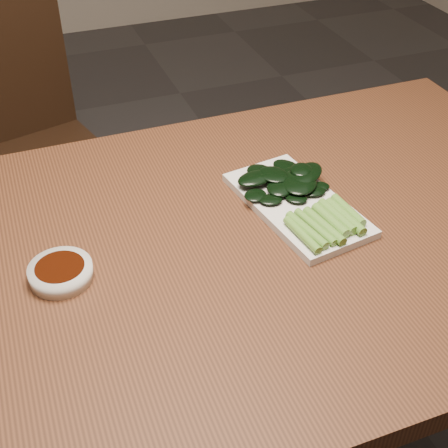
{
  "coord_description": "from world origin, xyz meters",
  "views": [
    {
      "loc": [
        -0.25,
        -0.73,
        1.39
      ],
      "look_at": [
        0.04,
        0.03,
        0.76
      ],
      "focal_mm": 50.0,
      "sensor_mm": 36.0,
      "label": 1
    }
  ],
  "objects_px": {
    "sauce_bowl": "(61,272)",
    "gai_lan": "(297,190)",
    "table": "(209,277)",
    "serving_plate": "(297,204)",
    "chair_far": "(18,147)"
  },
  "relations": [
    {
      "from": "sauce_bowl",
      "to": "gai_lan",
      "type": "relative_size",
      "value": 0.36
    },
    {
      "from": "table",
      "to": "serving_plate",
      "type": "bearing_deg",
      "value": 12.61
    },
    {
      "from": "table",
      "to": "sauce_bowl",
      "type": "height_order",
      "value": "sauce_bowl"
    },
    {
      "from": "table",
      "to": "gai_lan",
      "type": "bearing_deg",
      "value": 16.62
    },
    {
      "from": "table",
      "to": "serving_plate",
      "type": "xyz_separation_m",
      "value": [
        0.18,
        0.04,
        0.08
      ]
    },
    {
      "from": "serving_plate",
      "to": "chair_far",
      "type": "bearing_deg",
      "value": 116.87
    },
    {
      "from": "chair_far",
      "to": "sauce_bowl",
      "type": "height_order",
      "value": "chair_far"
    },
    {
      "from": "chair_far",
      "to": "gai_lan",
      "type": "bearing_deg",
      "value": -77.41
    },
    {
      "from": "table",
      "to": "chair_far",
      "type": "bearing_deg",
      "value": 105.9
    },
    {
      "from": "chair_far",
      "to": "table",
      "type": "bearing_deg",
      "value": -89.16
    },
    {
      "from": "serving_plate",
      "to": "sauce_bowl",
      "type": "bearing_deg",
      "value": -175.04
    },
    {
      "from": "table",
      "to": "sauce_bowl",
      "type": "bearing_deg",
      "value": 179.02
    },
    {
      "from": "serving_plate",
      "to": "gai_lan",
      "type": "xyz_separation_m",
      "value": [
        0.01,
        0.02,
        0.02
      ]
    },
    {
      "from": "chair_far",
      "to": "sauce_bowl",
      "type": "distance_m",
      "value": 0.93
    },
    {
      "from": "sauce_bowl",
      "to": "serving_plate",
      "type": "xyz_separation_m",
      "value": [
        0.41,
        0.04,
        -0.01
      ]
    }
  ]
}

